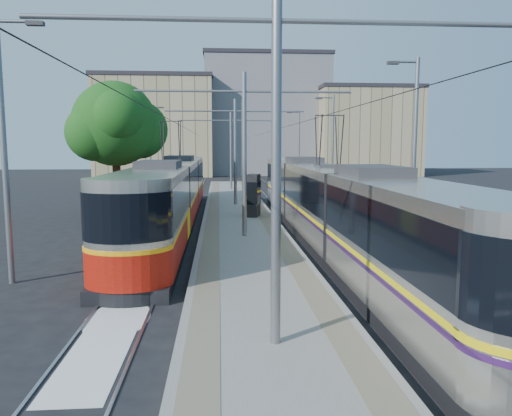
{
  "coord_description": "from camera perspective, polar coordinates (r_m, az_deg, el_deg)",
  "views": [
    {
      "loc": [
        -1.09,
        -13.5,
        4.2
      ],
      "look_at": [
        0.45,
        7.37,
        1.6
      ],
      "focal_mm": 35.0,
      "sensor_mm": 36.0,
      "label": 1
    }
  ],
  "objects": [
    {
      "name": "street_lamps",
      "position": [
        34.52,
        -2.44,
        7.05
      ],
      "size": [
        15.18,
        38.22,
        8.0
      ],
      "color": "slate",
      "rests_on": "ground"
    },
    {
      "name": "building_centre",
      "position": [
        77.96,
        1.01,
        10.44
      ],
      "size": [
        18.36,
        14.28,
        17.51
      ],
      "color": "slate",
      "rests_on": "ground"
    },
    {
      "name": "tree",
      "position": [
        31.14,
        -15.15,
        9.06
      ],
      "size": [
        5.51,
        5.09,
        8.0
      ],
      "color": "#382314",
      "rests_on": "ground"
    },
    {
      "name": "shelter",
      "position": [
        27.73,
        -0.3,
        1.57
      ],
      "size": [
        0.92,
        1.2,
        2.36
      ],
      "rotation": [
        0.0,
        0.0,
        -0.27
      ],
      "color": "black",
      "rests_on": "platform"
    },
    {
      "name": "ground",
      "position": [
        14.18,
        0.37,
        -10.15
      ],
      "size": [
        160.0,
        160.0,
        0.0
      ],
      "primitive_type": "plane",
      "color": "black",
      "rests_on": "ground"
    },
    {
      "name": "building_left",
      "position": [
        74.09,
        -11.28,
        9.1
      ],
      "size": [
        16.32,
        12.24,
        13.94
      ],
      "color": "tan",
      "rests_on": "ground"
    },
    {
      "name": "tram_left",
      "position": [
        26.97,
        -9.56,
        1.68
      ],
      "size": [
        2.43,
        27.96,
        5.5
      ],
      "color": "black",
      "rests_on": "ground"
    },
    {
      "name": "platform",
      "position": [
        30.79,
        -2.17,
        -0.48
      ],
      "size": [
        4.0,
        50.0,
        0.3
      ],
      "primitive_type": "cube",
      "color": "gray",
      "rests_on": "ground"
    },
    {
      "name": "tactile_strip_right",
      "position": [
        30.85,
        0.52,
        -0.17
      ],
      "size": [
        0.7,
        50.0,
        0.01
      ],
      "primitive_type": "cube",
      "color": "gray",
      "rests_on": "platform"
    },
    {
      "name": "tactile_strip_left",
      "position": [
        30.75,
        -4.87,
        -0.22
      ],
      "size": [
        0.7,
        50.0,
        0.01
      ],
      "primitive_type": "cube",
      "color": "gray",
      "rests_on": "platform"
    },
    {
      "name": "building_right",
      "position": [
        74.58,
        12.34,
        8.52
      ],
      "size": [
        14.28,
        10.2,
        12.55
      ],
      "color": "tan",
      "rests_on": "ground"
    },
    {
      "name": "catenary",
      "position": [
        27.68,
        -1.99,
        7.75
      ],
      "size": [
        9.2,
        70.0,
        7.0
      ],
      "color": "slate",
      "rests_on": "platform"
    },
    {
      "name": "tram_right",
      "position": [
        21.85,
        8.19,
        0.85
      ],
      "size": [
        2.43,
        30.85,
        5.5
      ],
      "color": "black",
      "rests_on": "ground"
    },
    {
      "name": "rails",
      "position": [
        30.81,
        -2.16,
        -0.73
      ],
      "size": [
        8.71,
        70.0,
        0.03
      ],
      "color": "gray",
      "rests_on": "ground"
    },
    {
      "name": "track_arrow",
      "position": [
        11.58,
        -17.0,
        -14.47
      ],
      "size": [
        1.2,
        5.0,
        0.01
      ],
      "primitive_type": "cube",
      "color": "silver",
      "rests_on": "ground"
    }
  ]
}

